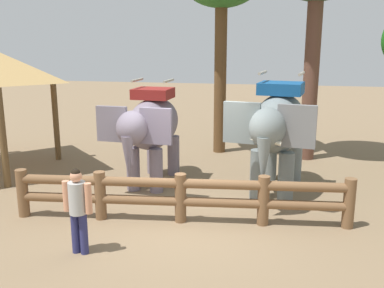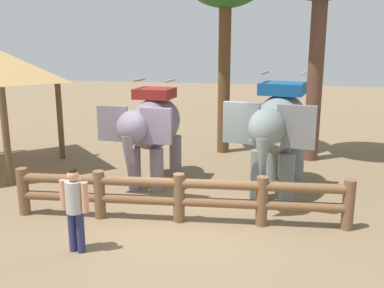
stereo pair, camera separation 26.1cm
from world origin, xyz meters
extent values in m
plane|color=#7C6549|center=(0.00, 0.00, 0.00)|extent=(60.00, 60.00, 0.00)
cylinder|color=brown|center=(-3.42, -0.39, 0.53)|extent=(0.24, 0.24, 1.05)
cylinder|color=brown|center=(-1.71, -0.20, 0.53)|extent=(0.24, 0.24, 1.05)
cylinder|color=brown|center=(0.00, -0.01, 0.53)|extent=(0.24, 0.24, 1.05)
cylinder|color=brown|center=(1.71, 0.17, 0.53)|extent=(0.24, 0.24, 1.05)
cylinder|color=brown|center=(3.42, 0.36, 0.53)|extent=(0.24, 0.24, 1.05)
cylinder|color=brown|center=(0.00, -0.01, 0.45)|extent=(6.86, 0.95, 0.20)
cylinder|color=brown|center=(0.00, -0.01, 0.85)|extent=(6.86, 0.95, 0.20)
cylinder|color=slate|center=(-1.01, 1.68, 0.56)|extent=(0.34, 0.34, 1.12)
cylinder|color=slate|center=(-1.63, 1.71, 0.56)|extent=(0.34, 0.34, 1.12)
cylinder|color=slate|center=(-0.93, 3.19, 0.56)|extent=(0.34, 0.34, 1.12)
cylinder|color=slate|center=(-1.55, 3.22, 0.56)|extent=(0.34, 0.34, 1.12)
ellipsoid|color=slate|center=(-1.28, 2.45, 1.61)|extent=(1.25, 2.58, 1.31)
ellipsoid|color=slate|center=(-1.36, 0.96, 1.78)|extent=(0.76, 0.88, 0.80)
cube|color=slate|center=(-0.81, 1.03, 1.82)|extent=(0.75, 0.15, 0.84)
cube|color=slate|center=(-1.89, 1.09, 1.82)|extent=(0.75, 0.15, 0.84)
cone|color=slate|center=(-1.37, 0.66, 1.14)|extent=(0.30, 0.30, 1.03)
cube|color=maroon|center=(-1.28, 2.45, 2.40)|extent=(1.00, 0.89, 0.26)
cylinder|color=#A59E8C|center=(-0.85, 2.43, 2.74)|extent=(0.10, 0.76, 0.07)
cylinder|color=#A59E8C|center=(-1.71, 2.47, 2.74)|extent=(0.10, 0.76, 0.07)
cylinder|color=slate|center=(2.17, 1.56, 0.61)|extent=(0.37, 0.37, 1.22)
cylinder|color=slate|center=(1.51, 1.67, 0.61)|extent=(0.37, 0.37, 1.22)
cylinder|color=slate|center=(2.43, 3.19, 0.61)|extent=(0.37, 0.37, 1.22)
cylinder|color=slate|center=(1.76, 3.29, 0.61)|extent=(0.37, 0.37, 1.22)
ellipsoid|color=slate|center=(1.97, 2.43, 1.75)|extent=(1.63, 2.90, 1.42)
ellipsoid|color=slate|center=(1.72, 0.83, 1.93)|extent=(0.91, 1.02, 0.87)
cube|color=slate|center=(2.32, 0.85, 1.98)|extent=(0.82, 0.25, 0.91)
cube|color=slate|center=(1.15, 1.03, 1.98)|extent=(0.82, 0.25, 0.91)
cone|color=slate|center=(1.67, 0.51, 1.23)|extent=(0.32, 0.32, 1.12)
cone|color=beige|center=(1.84, 0.58, 1.68)|extent=(0.38, 0.16, 0.16)
cone|color=beige|center=(1.52, 0.63, 1.68)|extent=(0.38, 0.16, 0.16)
cube|color=#144C87|center=(1.97, 2.43, 2.60)|extent=(1.16, 1.06, 0.28)
cylinder|color=#A59E8C|center=(2.43, 2.36, 2.97)|extent=(0.20, 0.82, 0.07)
cylinder|color=#A59E8C|center=(1.51, 2.50, 2.97)|extent=(0.20, 0.82, 0.07)
cylinder|color=navy|center=(-1.38, -1.74, 0.38)|extent=(0.15, 0.15, 0.76)
cylinder|color=navy|center=(-1.54, -1.72, 0.38)|extent=(0.15, 0.15, 0.76)
cylinder|color=#B0B2B1|center=(-1.46, -1.73, 1.05)|extent=(0.33, 0.33, 0.58)
cylinder|color=tan|center=(-1.24, -1.75, 1.06)|extent=(0.12, 0.12, 0.55)
cylinder|color=tan|center=(-1.68, -1.71, 1.06)|extent=(0.12, 0.12, 0.55)
sphere|color=tan|center=(-1.46, -1.73, 1.44)|extent=(0.21, 0.21, 0.21)
sphere|color=black|center=(-1.46, -1.73, 1.50)|extent=(0.16, 0.16, 0.16)
cylinder|color=brown|center=(-4.96, 4.02, 1.30)|extent=(0.18, 0.18, 2.60)
cylinder|color=brown|center=(-4.93, 1.25, 1.30)|extent=(0.18, 0.18, 2.60)
cylinder|color=brown|center=(-0.01, 6.05, 2.60)|extent=(0.40, 0.40, 5.20)
cylinder|color=brown|center=(2.88, 5.72, 2.65)|extent=(0.47, 0.47, 5.30)
camera|label=1|loc=(1.92, -8.35, 3.73)|focal=40.55mm
camera|label=2|loc=(2.18, -8.30, 3.73)|focal=40.55mm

